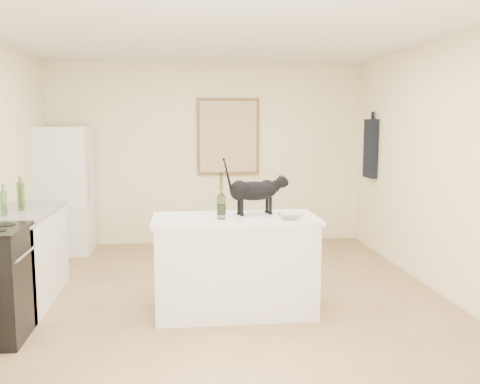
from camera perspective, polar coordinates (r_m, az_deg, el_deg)
name	(u,v)px	position (r m, az deg, el deg)	size (l,w,h in m)	color
floor	(223,305)	(5.19, -1.87, -12.15)	(5.50, 5.50, 0.00)	tan
ceiling	(222,28)	(4.96, -2.01, 17.41)	(5.50, 5.50, 0.00)	white
wall_back	(208,154)	(7.65, -3.55, 4.15)	(4.50, 4.50, 0.00)	#FDEEC3
wall_front	(274,231)	(2.20, 3.68, -4.22)	(4.50, 4.50, 0.00)	#FDEEC3
wall_right	(450,169)	(5.56, 21.89, 2.36)	(5.50, 5.50, 0.00)	#FDEEC3
island_base	(235,267)	(4.88, -0.52, -8.14)	(1.44, 0.67, 0.86)	white
island_top	(235,219)	(4.78, -0.53, -2.94)	(1.50, 0.70, 0.04)	white
left_cabinets	(21,259)	(5.57, -22.75, -6.77)	(0.60, 1.40, 0.86)	white
left_countertop	(18,214)	(5.48, -22.99, -2.20)	(0.62, 1.44, 0.04)	gray
fridge	(65,190)	(7.45, -18.52, 0.21)	(0.68, 0.68, 1.70)	white
artwork_frame	(228,137)	(7.63, -1.29, 6.03)	(0.90, 0.03, 1.10)	brown
artwork_canvas	(228,137)	(7.61, -1.28, 6.03)	(0.82, 0.00, 1.02)	beige
hanging_garment	(370,149)	(7.39, 13.99, 4.60)	(0.08, 0.34, 0.80)	black
black_cat	(254,193)	(4.86, 1.51, -0.15)	(0.57, 0.17, 0.40)	black
wine_bottle	(221,199)	(4.64, -2.04, -0.77)	(0.08, 0.08, 0.36)	#366227
glass_bowl	(290,216)	(4.66, 5.50, -2.61)	(0.24, 0.24, 0.06)	white
fridge_paper	(91,160)	(7.41, -15.93, 3.40)	(0.01, 0.14, 0.18)	silver
counter_bottle_cluster	(16,198)	(5.48, -23.21, -0.65)	(0.12, 0.55, 0.28)	brown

